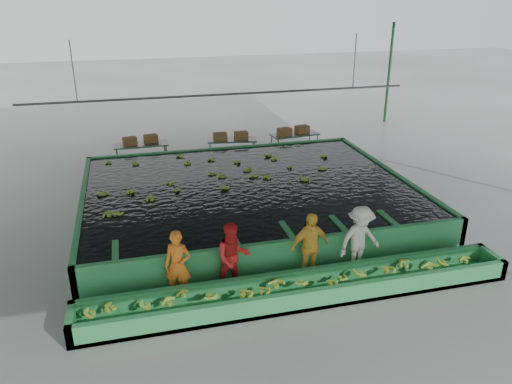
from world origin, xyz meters
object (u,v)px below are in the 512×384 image
object	(u,v)px
worker_d	(360,240)
box_stack_left	(141,143)
worker_a	(178,265)
packing_table_right	(294,144)
worker_c	(310,247)
packing_table_left	(142,155)
flotation_tank	(248,197)
packing_table_mid	(232,150)
worker_b	(233,257)
box_stack_right	(293,134)
box_stack_mid	(231,140)
sorting_trough	(302,290)

from	to	relation	value
worker_d	box_stack_left	size ratio (longest dim) A/B	1.30
worker_a	packing_table_right	size ratio (longest dim) A/B	0.82
worker_a	worker_d	xyz separation A→B (m)	(4.40, 0.00, 0.05)
worker_c	box_stack_left	size ratio (longest dim) A/B	1.29
packing_table_left	packing_table_right	xyz separation A→B (m)	(6.29, -0.02, -0.02)
flotation_tank	packing_table_mid	bearing A→B (deg)	83.56
packing_table_left	box_stack_left	world-z (taller)	box_stack_left
worker_b	packing_table_left	size ratio (longest dim) A/B	0.82
worker_d	box_stack_left	distance (m)	10.56
worker_a	packing_table_right	world-z (taller)	worker_a
packing_table_right	box_stack_right	size ratio (longest dim) A/B	1.42
box_stack_mid	box_stack_right	size ratio (longest dim) A/B	0.99
packing_table_left	packing_table_mid	bearing A→B (deg)	-1.85
flotation_tank	packing_table_left	world-z (taller)	packing_table_left
worker_c	packing_table_left	world-z (taller)	worker_c
flotation_tank	packing_table_right	world-z (taller)	packing_table_right
flotation_tank	box_stack_left	distance (m)	5.97
box_stack_right	packing_table_right	bearing A→B (deg)	32.39
box_stack_right	worker_a	bearing A→B (deg)	-122.13
box_stack_left	worker_b	bearing A→B (deg)	-80.24
worker_a	packing_table_mid	world-z (taller)	worker_a
worker_c	box_stack_mid	xyz separation A→B (m)	(0.05, 9.19, 0.03)
packing_table_right	box_stack_left	distance (m)	6.31
box_stack_mid	worker_b	bearing A→B (deg)	-101.72
packing_table_left	packing_table_mid	size ratio (longest dim) A/B	1.05
box_stack_mid	worker_a	bearing A→B (deg)	-108.98
box_stack_mid	box_stack_right	distance (m)	2.69
packing_table_mid	box_stack_mid	size ratio (longest dim) A/B	1.42
sorting_trough	worker_c	distance (m)	1.10
sorting_trough	packing_table_right	bearing A→B (deg)	72.19
worker_b	worker_c	bearing A→B (deg)	-2.02
worker_c	sorting_trough	bearing A→B (deg)	-128.27
flotation_tank	worker_d	size ratio (longest dim) A/B	5.74
box_stack_mid	box_stack_right	world-z (taller)	box_stack_right
packing_table_right	box_stack_mid	bearing A→B (deg)	-176.46
sorting_trough	worker_d	size ratio (longest dim) A/B	5.74
packing_table_right	box_stack_right	distance (m)	0.46
worker_d	packing_table_right	bearing A→B (deg)	69.58
packing_table_right	worker_b	bearing A→B (deg)	-116.53
worker_a	packing_table_left	distance (m)	9.39
worker_c	box_stack_left	distance (m)	10.04
flotation_tank	box_stack_mid	size ratio (longest dim) A/B	7.22
worker_b	packing_table_left	world-z (taller)	worker_b
packing_table_mid	box_stack_right	xyz separation A→B (m)	(2.62, 0.04, 0.46)
worker_c	packing_table_mid	distance (m)	9.27
worker_a	packing_table_mid	size ratio (longest dim) A/B	0.83
box_stack_left	box_stack_mid	bearing A→B (deg)	-3.79
worker_d	box_stack_mid	xyz separation A→B (m)	(-1.24, 9.19, 0.02)
packing_table_mid	sorting_trough	bearing A→B (deg)	-93.18
flotation_tank	sorting_trough	xyz separation A→B (m)	(0.00, -5.10, -0.20)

